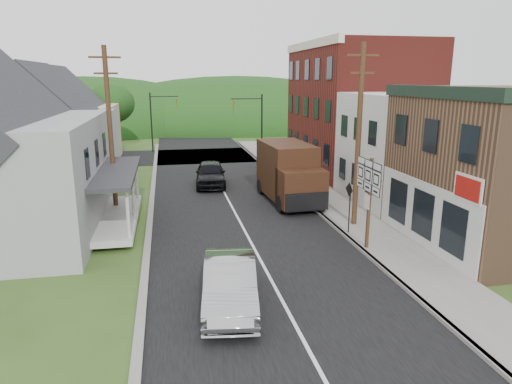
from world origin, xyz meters
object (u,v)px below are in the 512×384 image
silver_sedan (230,284)px  route_sign_cluster (369,191)px  warning_sign (349,201)px  delivery_van (289,173)px  dark_sedan (211,174)px

silver_sedan → route_sign_cluster: 7.82m
silver_sedan → warning_sign: 8.88m
delivery_van → route_sign_cluster: 8.71m
dark_sedan → warning_sign: warning_sign is taller
delivery_van → route_sign_cluster: route_sign_cluster is taller
delivery_van → silver_sedan: bearing=-116.0°
delivery_van → warning_sign: delivery_van is taller
route_sign_cluster → warning_sign: (0.03, 2.06, -0.99)m
dark_sedan → route_sign_cluster: (5.41, -13.80, 1.86)m
dark_sedan → silver_sedan: bearing=-88.8°
route_sign_cluster → warning_sign: size_ratio=1.60×
dark_sedan → warning_sign: size_ratio=2.03×
silver_sedan → warning_sign: bearing=49.5°
silver_sedan → dark_sedan: 17.70m
dark_sedan → route_sign_cluster: 14.94m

